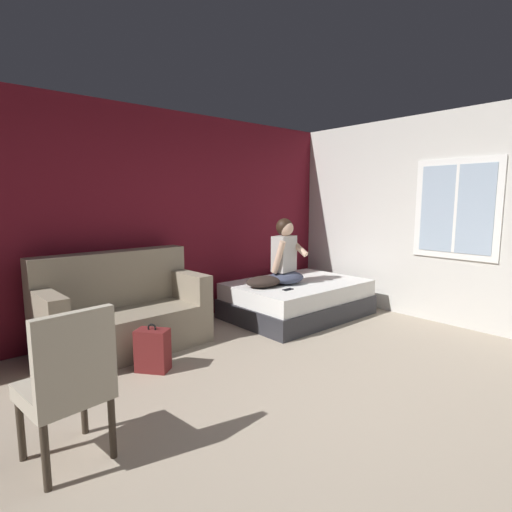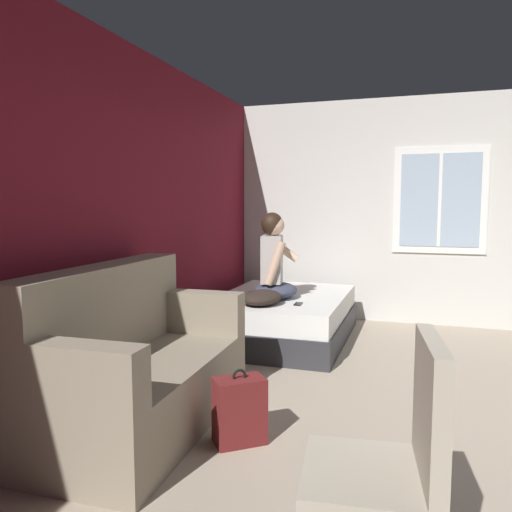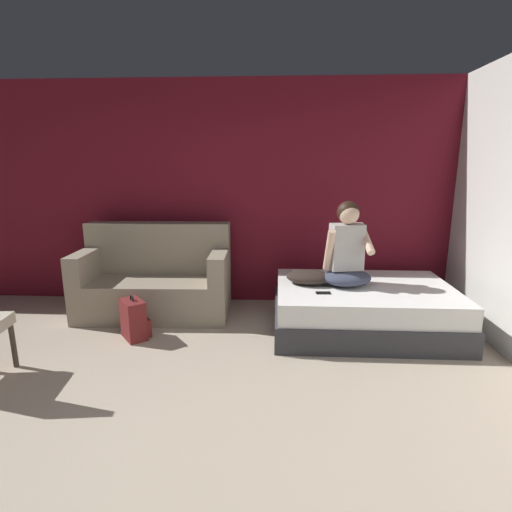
% 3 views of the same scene
% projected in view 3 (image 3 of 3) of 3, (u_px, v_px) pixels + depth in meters
% --- Properties ---
extents(ground_plane, '(40.00, 40.00, 0.00)m').
position_uv_depth(ground_plane, '(135.00, 452.00, 2.45)').
color(ground_plane, tan).
extents(wall_back_accent, '(10.90, 0.16, 2.70)m').
position_uv_depth(wall_back_accent, '(209.00, 194.00, 4.97)').
color(wall_back_accent, maroon).
rests_on(wall_back_accent, ground).
extents(bed, '(1.87, 1.32, 0.48)m').
position_uv_depth(bed, '(363.00, 308.00, 4.22)').
color(bed, '#2D2D33').
rests_on(bed, ground).
extents(couch, '(1.73, 0.88, 1.04)m').
position_uv_depth(couch, '(156.00, 280.00, 4.66)').
color(couch, gray).
rests_on(couch, ground).
extents(person_seated, '(0.59, 0.53, 0.88)m').
position_uv_depth(person_seated, '(347.00, 251.00, 4.14)').
color(person_seated, '#383D51').
rests_on(person_seated, bed).
extents(backpack, '(0.35, 0.35, 0.46)m').
position_uv_depth(backpack, '(134.00, 320.00, 4.01)').
color(backpack, maroon).
rests_on(backpack, ground).
extents(throw_pillow, '(0.53, 0.43, 0.14)m').
position_uv_depth(throw_pillow, '(309.00, 277.00, 4.24)').
color(throw_pillow, '#2D231E').
rests_on(throw_pillow, bed).
extents(cell_phone, '(0.15, 0.08, 0.01)m').
position_uv_depth(cell_phone, '(323.00, 293.00, 3.92)').
color(cell_phone, black).
rests_on(cell_phone, bed).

